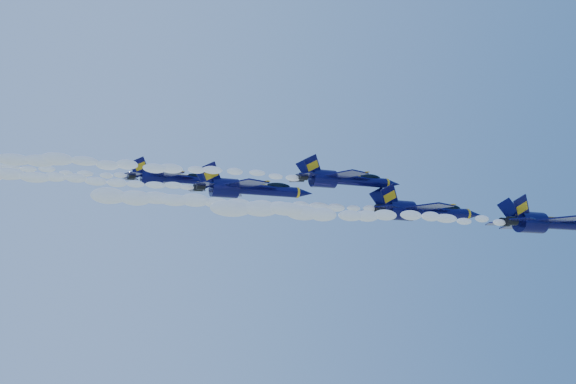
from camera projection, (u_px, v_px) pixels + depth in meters
name	position (u px, v px, depth m)	size (l,w,h in m)	color
jet_lead	(551.00, 223.00, 81.01)	(17.26, 14.16, 6.41)	#0A093B
smoke_trail_jet_lead	(374.00, 215.00, 71.34)	(36.57, 1.79, 1.61)	white
jet_second	(422.00, 211.00, 89.42)	(17.96, 14.73, 6.67)	#0A093B
smoke_trail_jet_second	(245.00, 203.00, 79.62)	(36.57, 1.86, 1.67)	white
jet_third	(344.00, 179.00, 86.54)	(15.60, 12.79, 5.80)	#0A093B
smoke_trail_jet_third	(159.00, 167.00, 77.13)	(36.57, 1.61, 1.45)	white
jet_fourth	(248.00, 189.00, 94.82)	(18.55, 15.21, 6.89)	#0A093B
smoke_trail_jet_fourth	(61.00, 178.00, 84.93)	(36.57, 1.92, 1.73)	white
jet_fifth	(171.00, 178.00, 99.56)	(15.27, 12.52, 5.67)	#0A093B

